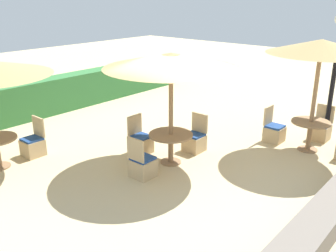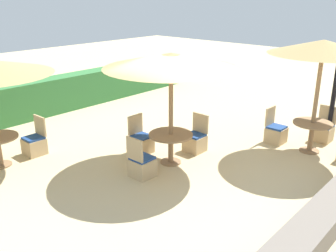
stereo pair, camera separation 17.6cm
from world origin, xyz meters
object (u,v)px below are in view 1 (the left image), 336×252
parasol_center (171,61)px  patio_chair_center_north (141,143)px  round_table_center (171,141)px  patio_chair_front_right_north (274,132)px  parasol_front_right (321,47)px  patio_chair_front_right_east (321,130)px  patio_chair_back_left_east (33,145)px  round_table_front_right (310,129)px  patio_chair_center_west (142,165)px  patio_chair_center_east (195,141)px

parasol_center → patio_chair_center_north: parasol_center is taller
round_table_center → patio_chair_front_right_north: bearing=-23.4°
parasol_front_right → patio_chair_front_right_east: parasol_front_right is taller
parasol_center → patio_chair_front_right_east: (3.73, -2.10, -2.11)m
patio_chair_back_left_east → patio_chair_front_right_north: size_ratio=1.00×
patio_chair_back_left_east → parasol_front_right: 7.15m
patio_chair_center_north → round_table_front_right: patio_chair_center_north is taller
patio_chair_center_north → round_table_front_right: bearing=132.8°
round_table_center → patio_chair_center_west: size_ratio=1.08×
round_table_center → patio_chair_center_north: size_ratio=1.08×
round_table_center → patio_chair_center_north: 0.99m
patio_chair_center_west → patio_chair_front_right_north: size_ratio=1.00×
parasol_center → round_table_center: (0.00, 0.00, -1.82)m
parasol_front_right → patio_chair_front_right_north: 2.48m
patio_chair_center_west → patio_chair_front_right_east: size_ratio=1.00×
patio_chair_center_east → round_table_center: bearing=90.2°
parasol_center → round_table_front_right: parasol_center is taller
patio_chair_center_east → parasol_front_right: (1.89, -2.14, 2.30)m
patio_chair_center_north → patio_chair_center_east: size_ratio=1.00×
round_table_front_right → patio_chair_front_right_north: bearing=91.1°
round_table_front_right → parasol_center: bearing=142.8°
parasol_center → patio_chair_back_left_east: parasol_center is taller
parasol_front_right → patio_chair_back_left_east: bearing=133.4°
patio_chair_front_right_north → patio_chair_back_left_east: bearing=-40.8°
patio_chair_back_left_east → patio_chair_center_east: bearing=-135.2°
round_table_front_right → patio_chair_front_right_north: patio_chair_front_right_north is taller
patio_chair_center_west → patio_chair_front_right_north: (3.72, -1.21, 0.00)m
patio_chair_back_left_east → parasol_front_right: size_ratio=0.34×
patio_chair_center_east → patio_chair_front_right_east: same height
patio_chair_center_east → patio_chair_front_right_east: size_ratio=1.00×
round_table_center → patio_chair_center_east: bearing=0.2°
parasol_front_right → patio_chair_front_right_east: bearing=2.1°
patio_chair_center_west → patio_chair_center_east: 1.86m
patio_chair_back_left_east → round_table_front_right: patio_chair_back_left_east is taller
parasol_center → patio_chair_center_north: size_ratio=3.16×
round_table_center → parasol_front_right: size_ratio=0.37×
patio_chair_back_left_east → patio_chair_center_north: bearing=-135.6°
round_table_center → round_table_front_right: round_table_front_right is taller
parasol_center → patio_chair_center_west: parasol_center is taller
parasol_center → patio_chair_center_east: parasol_center is taller
parasol_center → patio_chair_front_right_east: size_ratio=3.16×
patio_chair_center_east → patio_chair_front_right_north: (1.87, -1.21, 0.00)m
patio_chair_center_north → patio_chair_back_left_east: 2.58m
patio_chair_back_left_east → round_table_front_right: 6.78m
parasol_front_right → patio_chair_front_right_north: parasol_front_right is taller
patio_chair_center_east → patio_chair_center_west: bearing=90.1°
parasol_center → round_table_center: parasol_center is taller
parasol_center → patio_chair_back_left_east: size_ratio=3.16×
parasol_front_right → patio_chair_front_right_north: bearing=91.1°
patio_chair_center_east → parasol_front_right: bearing=-138.5°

